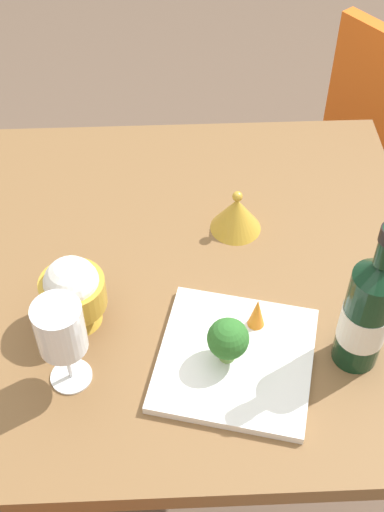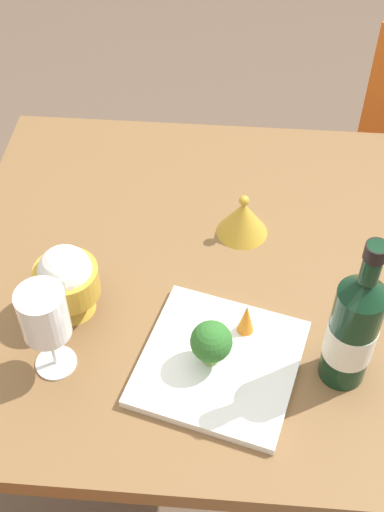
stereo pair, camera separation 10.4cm
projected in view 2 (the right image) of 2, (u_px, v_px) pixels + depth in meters
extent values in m
plane|color=brown|center=(192.00, 449.00, 1.80)|extent=(8.00, 8.00, 0.00)
cube|color=brown|center=(192.00, 274.00, 1.28)|extent=(0.88, 0.88, 0.04)
cylinder|color=brown|center=(63.00, 248.00, 1.82)|extent=(0.05, 0.05, 0.69)
cylinder|color=brown|center=(347.00, 265.00, 1.78)|extent=(0.05, 0.05, 0.69)
cylinder|color=black|center=(353.00, 213.00, 2.10)|extent=(0.03, 0.03, 0.43)
cylinder|color=black|center=(351.00, 336.00, 1.03)|extent=(0.08, 0.07, 0.20)
cone|color=black|center=(366.00, 287.00, 0.95)|extent=(0.08, 0.07, 0.03)
cylinder|color=black|center=(373.00, 263.00, 0.91)|extent=(0.03, 0.03, 0.07)
cylinder|color=black|center=(376.00, 252.00, 0.89)|extent=(0.03, 0.03, 0.02)
cylinder|color=silver|center=(350.00, 339.00, 1.04)|extent=(0.08, 0.08, 0.07)
cylinder|color=white|center=(56.00, 363.00, 1.12)|extent=(0.07, 0.07, 0.00)
cylinder|color=white|center=(52.00, 347.00, 1.08)|extent=(0.01, 0.01, 0.08)
cylinder|color=white|center=(43.00, 314.00, 1.02)|extent=(0.08, 0.08, 0.09)
cone|color=gold|center=(71.00, 299.00, 1.18)|extent=(0.08, 0.08, 0.04)
cylinder|color=gold|center=(67.00, 281.00, 1.14)|extent=(0.11, 0.11, 0.05)
sphere|color=white|center=(65.00, 272.00, 1.13)|extent=(0.09, 0.09, 0.09)
cone|color=gold|center=(243.00, 218.00, 1.30)|extent=(0.10, 0.10, 0.07)
sphere|color=gold|center=(244.00, 201.00, 1.26)|extent=(0.02, 0.02, 0.02)
cube|color=white|center=(219.00, 363.00, 1.11)|extent=(0.31, 0.31, 0.02)
cylinder|color=#729E4C|center=(211.00, 355.00, 1.09)|extent=(0.03, 0.03, 0.03)
sphere|color=#2D6B28|center=(211.00, 341.00, 1.07)|extent=(0.07, 0.07, 0.07)
cone|color=orange|center=(246.00, 318.00, 1.12)|extent=(0.03, 0.03, 0.06)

